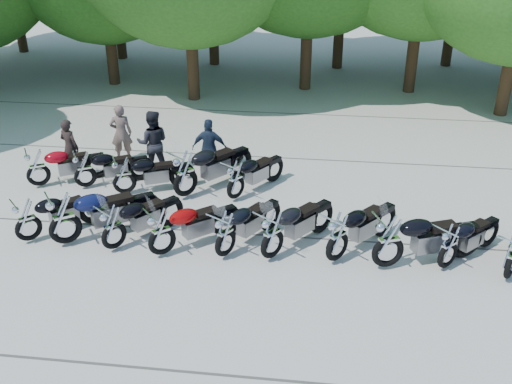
# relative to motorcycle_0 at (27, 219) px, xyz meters

# --- Properties ---
(ground) EXTENTS (90.00, 90.00, 0.00)m
(ground) POSITION_rel_motorcycle_0_xyz_m (4.98, -0.56, -0.59)
(ground) COLOR #A9A598
(ground) RESTS_ON ground
(motorcycle_0) EXTENTS (1.96, 1.90, 1.18)m
(motorcycle_0) POSITION_rel_motorcycle_0_xyz_m (0.00, 0.00, 0.00)
(motorcycle_0) COLOR black
(motorcycle_0) RESTS_ON ground
(motorcycle_1) EXTENTS (2.49, 2.09, 1.42)m
(motorcycle_1) POSITION_rel_motorcycle_0_xyz_m (0.88, -0.03, 0.12)
(motorcycle_1) COLOR #0C1136
(motorcycle_1) RESTS_ON ground
(motorcycle_2) EXTENTS (1.82, 2.09, 1.21)m
(motorcycle_2) POSITION_rel_motorcycle_0_xyz_m (2.00, -0.09, 0.01)
(motorcycle_2) COLOR black
(motorcycle_2) RESTS_ON ground
(motorcycle_3) EXTENTS (2.14, 1.96, 1.26)m
(motorcycle_3) POSITION_rel_motorcycle_0_xyz_m (3.10, -0.21, 0.04)
(motorcycle_3) COLOR #8F0505
(motorcycle_3) RESTS_ON ground
(motorcycle_4) EXTENTS (1.68, 2.17, 1.21)m
(motorcycle_4) POSITION_rel_motorcycle_0_xyz_m (4.45, -0.08, 0.02)
(motorcycle_4) COLOR black
(motorcycle_4) RESTS_ON ground
(motorcycle_5) EXTENTS (1.94, 2.23, 1.29)m
(motorcycle_5) POSITION_rel_motorcycle_0_xyz_m (5.44, -0.04, 0.05)
(motorcycle_5) COLOR black
(motorcycle_5) RESTS_ON ground
(motorcycle_6) EXTENTS (2.01, 2.21, 1.30)m
(motorcycle_6) POSITION_rel_motorcycle_0_xyz_m (6.81, 0.02, 0.06)
(motorcycle_6) COLOR black
(motorcycle_6) RESTS_ON ground
(motorcycle_7) EXTENTS (2.56, 1.62, 1.39)m
(motorcycle_7) POSITION_rel_motorcycle_0_xyz_m (7.84, -0.11, 0.10)
(motorcycle_7) COLOR black
(motorcycle_7) RESTS_ON ground
(motorcycle_8) EXTENTS (1.89, 1.89, 1.16)m
(motorcycle_8) POSITION_rel_motorcycle_0_xyz_m (9.07, 0.04, -0.01)
(motorcycle_8) COLOR black
(motorcycle_8) RESTS_ON ground
(motorcycle_10) EXTENTS (2.16, 1.66, 1.20)m
(motorcycle_10) POSITION_rel_motorcycle_0_xyz_m (-1.02, 2.68, 0.01)
(motorcycle_10) COLOR maroon
(motorcycle_10) RESTS_ON ground
(motorcycle_11) EXTENTS (2.08, 1.53, 1.15)m
(motorcycle_11) POSITION_rel_motorcycle_0_xyz_m (0.23, 2.77, -0.02)
(motorcycle_11) COLOR black
(motorcycle_11) RESTS_ON ground
(motorcycle_12) EXTENTS (2.16, 1.46, 1.18)m
(motorcycle_12) POSITION_rel_motorcycle_0_xyz_m (1.38, 2.53, -0.00)
(motorcycle_12) COLOR black
(motorcycle_12) RESTS_ON ground
(motorcycle_13) EXTENTS (2.22, 2.47, 1.44)m
(motorcycle_13) POSITION_rel_motorcycle_0_xyz_m (2.98, 2.55, 0.13)
(motorcycle_13) COLOR black
(motorcycle_13) RESTS_ON ground
(motorcycle_14) EXTENTS (1.71, 2.10, 1.19)m
(motorcycle_14) POSITION_rel_motorcycle_0_xyz_m (4.26, 2.60, 0.00)
(motorcycle_14) COLOR black
(motorcycle_14) RESTS_ON ground
(rider_0) EXTENTS (0.68, 0.56, 1.59)m
(rider_0) POSITION_rel_motorcycle_0_xyz_m (-0.50, 3.63, 0.21)
(rider_0) COLOR black
(rider_0) RESTS_ON ground
(rider_1) EXTENTS (1.01, 0.86, 1.83)m
(rider_1) POSITION_rel_motorcycle_0_xyz_m (1.77, 3.95, 0.32)
(rider_1) COLOR black
(rider_1) RESTS_ON ground
(rider_2) EXTENTS (0.97, 0.41, 1.65)m
(rider_2) POSITION_rel_motorcycle_0_xyz_m (3.34, 3.95, 0.23)
(rider_2) COLOR #1D293E
(rider_2) RESTS_ON ground
(rider_3) EXTENTS (0.70, 0.55, 1.70)m
(rider_3) POSITION_rel_motorcycle_0_xyz_m (0.60, 4.71, 0.26)
(rider_3) COLOR brown
(rider_3) RESTS_ON ground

